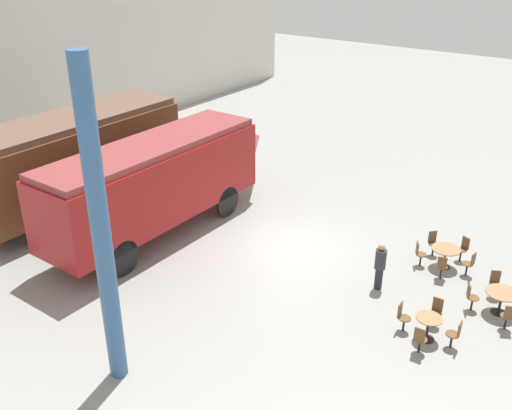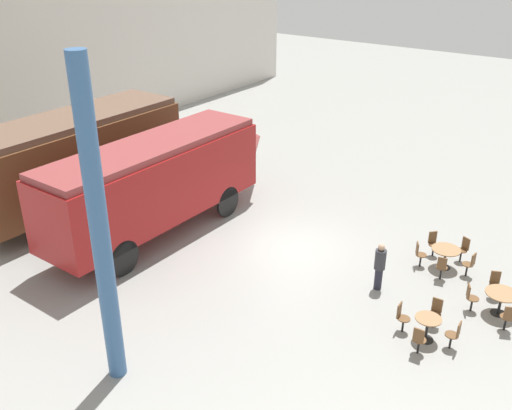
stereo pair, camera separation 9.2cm
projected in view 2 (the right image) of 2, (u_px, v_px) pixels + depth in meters
The scene contains 21 objects.
ground_plane at pixel (290, 246), 20.22m from camera, with size 80.00×80.00×0.00m, color gray.
backdrop_wall at pixel (11, 64), 26.77m from camera, with size 44.00×0.15×9.00m.
passenger_coach_wooden at pixel (75, 155), 22.39m from camera, with size 8.96×2.82×3.73m.
streamlined_locomotive at pixel (171, 173), 20.79m from camera, with size 10.86×2.45×3.53m.
cafe_table_near at pixel (502, 297), 16.37m from camera, with size 0.95×0.95×0.71m.
cafe_table_mid at pixel (428, 324), 15.32m from camera, with size 0.71×0.71×0.71m.
cafe_table_far at pixel (446, 253), 18.67m from camera, with size 0.94×0.94×0.70m.
cafe_chair_0 at pixel (471, 296), 16.53m from camera, with size 0.39×0.40×0.87m.
cafe_chair_1 at pixel (508, 316), 15.64m from camera, with size 0.40×0.39×0.87m.
cafe_chair_3 at pixel (495, 283), 17.15m from camera, with size 0.40×0.39×0.87m.
cafe_chair_4 at pixel (419, 339), 14.77m from camera, with size 0.36×0.36×0.87m.
cafe_chair_5 at pixel (455, 334), 14.97m from camera, with size 0.36×0.36×0.87m.
cafe_chair_6 at pixel (436, 311), 15.87m from camera, with size 0.36×0.36×0.87m.
cafe_chair_7 at pixel (402, 316), 15.68m from camera, with size 0.36×0.36×0.87m.
cafe_chair_8 at pixel (433, 242), 19.44m from camera, with size 0.40×0.40×0.87m.
cafe_chair_9 at pixel (419, 253), 18.78m from camera, with size 0.39×0.40×0.87m.
cafe_chair_10 at pixel (442, 266), 18.00m from camera, with size 0.38×0.36×0.87m.
cafe_chair_11 at pixel (470, 263), 18.18m from camera, with size 0.36×0.37×0.87m.
cafe_chair_12 at pixel (463, 248), 19.07m from camera, with size 0.40×0.38×0.87m.
visitor_person at pixel (380, 265), 17.43m from camera, with size 0.34×0.34×1.58m.
support_pillar at pixel (100, 232), 12.66m from camera, with size 0.44×0.44×8.00m.
Camera 2 is at (-14.95, -9.47, 9.97)m, focal length 40.00 mm.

